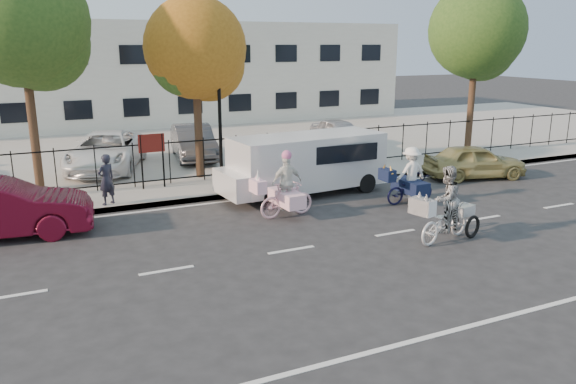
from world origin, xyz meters
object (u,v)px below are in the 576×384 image
unicorn_bike (286,193)px  gold_sedan (475,161)px  lot_car_c (193,142)px  lot_car_d (340,133)px  lot_car_b (106,151)px  zebra_trike (445,212)px  bull_bike (410,181)px  pedestrian (106,179)px  white_van (305,162)px  lamppost (219,95)px

unicorn_bike → gold_sedan: (8.25, 1.43, -0.09)m
lot_car_c → lot_car_d: lot_car_c is taller
gold_sedan → lot_car_b: size_ratio=0.72×
unicorn_bike → gold_sedan: unicorn_bike is taller
zebra_trike → bull_bike: 3.42m
pedestrian → lot_car_b: bearing=-127.8°
gold_sedan → lot_car_d: 7.13m
unicorn_bike → pedestrian: size_ratio=1.27×
lot_car_b → lot_car_c: bearing=29.5°
bull_bike → lot_car_b: bull_bike is taller
zebra_trike → pedestrian: 9.67m
lot_car_b → gold_sedan: bearing=-8.6°
white_van → pedestrian: size_ratio=3.69×
zebra_trike → gold_sedan: size_ratio=0.61×
lamppost → unicorn_bike: bearing=-83.5°
lamppost → lot_car_d: 8.44m
pedestrian → lamppost: bearing=168.7°
lamppost → bull_bike: 6.90m
bull_bike → lot_car_c: bull_bike is taller
lamppost → bull_bike: lamppost is taller
bull_bike → gold_sedan: (4.19, 1.73, -0.08)m
lamppost → lot_car_c: size_ratio=1.03×
unicorn_bike → lot_car_c: bearing=-2.1°
zebra_trike → pedestrian: (-7.27, 6.37, 0.17)m
lamppost → pedestrian: bearing=-160.7°
unicorn_bike → pedestrian: (-4.49, 2.90, 0.20)m
gold_sedan → lot_car_c: 11.11m
bull_bike → lot_car_d: bearing=-17.0°
white_van → lot_car_b: (-5.46, 5.88, -0.22)m
zebra_trike → unicorn_bike: unicorn_bike is taller
unicorn_bike → pedestrian: bearing=53.0°
unicorn_bike → bull_bike: unicorn_bike is taller
zebra_trike → white_van: 5.61m
lamppost → pedestrian: lamppost is taller
pedestrian → lot_car_c: pedestrian is taller
zebra_trike → gold_sedan: (5.47, 4.90, -0.11)m
lamppost → lot_car_d: (7.03, 4.05, -2.32)m
bull_bike → lamppost: bearing=43.6°
lamppost → pedestrian: (-4.00, -1.40, -2.20)m
lamppost → lot_car_c: bearing=87.7°
lot_car_b → lot_car_c: lot_car_b is taller
lamppost → unicorn_bike: lamppost is taller
unicorn_bike → white_van: bearing=-42.8°
lamppost → pedestrian: 4.77m
pedestrian → lot_car_c: bearing=-157.2°
pedestrian → lot_car_d: 12.30m
lot_car_c → lamppost: bearing=-85.1°
gold_sedan → lot_car_d: (-1.71, 6.92, 0.17)m
bull_bike → zebra_trike: bearing=157.1°
unicorn_bike → white_van: (1.59, 2.00, 0.36)m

